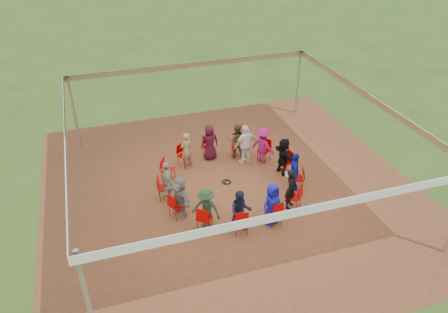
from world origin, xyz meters
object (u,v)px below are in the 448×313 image
object	(u,v)px
chair_6	(168,170)
chair_7	(164,188)
chair_0	(297,178)
person_seated_1	(284,156)
chair_5	(184,156)
chair_8	(177,206)
person_seated_6	(167,180)
standing_person	(246,144)
chair_11	(274,213)
person_seated_2	(263,146)
person_seated_4	(210,142)
person_seated_11	(291,189)
chair_12	(294,197)
chair_4	(209,147)
chair_9	(205,218)
chair_2	(264,151)
chair_3	(237,145)
chair_10	(241,221)
person_seated_7	(179,197)
laptop	(290,173)
cable_coil	(227,182)
person_seated_0	(294,172)
person_seated_3	(237,141)
person_seated_8	(206,209)
person_seated_10	(272,204)
person_seated_9	(241,211)
chair_1	(286,162)
person_seated_5	(186,150)

from	to	relation	value
chair_6	chair_7	size ratio (longest dim) A/B	1.00
chair_0	person_seated_1	bearing A→B (deg)	19.90
chair_5	chair_8	world-z (taller)	same
person_seated_6	standing_person	xyz separation A→B (m)	(3.34, 1.33, 0.09)
chair_11	standing_person	xyz separation A→B (m)	(0.43, 3.74, 0.38)
chair_5	person_seated_2	bearing A→B (deg)	136.77
person_seated_4	person_seated_11	world-z (taller)	same
chair_12	person_seated_1	world-z (taller)	person_seated_1
chair_5	chair_11	distance (m)	4.67
chair_4	person_seated_1	xyz separation A→B (m)	(2.32, -1.97, 0.28)
chair_9	chair_11	size ratio (longest dim) A/B	1.00
chair_2	standing_person	size ratio (longest dim) A/B	0.55
chair_0	chair_5	bearing A→B (deg)	69.23
chair_3	chair_7	xyz separation A→B (m)	(-3.34, -1.97, 0.00)
chair_5	chair_10	world-z (taller)	same
chair_7	chair_11	world-z (taller)	same
chair_11	person_seated_7	distance (m)	3.06
person_seated_2	laptop	size ratio (longest dim) A/B	3.93
standing_person	chair_11	bearing A→B (deg)	71.16
laptop	cable_coil	bearing A→B (deg)	79.91
chair_4	person_seated_0	bearing A→B (deg)	123.58
chair_2	chair_10	bearing A→B (deg)	110.77
person_seated_3	person_seated_4	world-z (taller)	same
chair_7	person_seated_7	bearing A→B (deg)	19.90
chair_11	person_seated_4	bearing A→B (deg)	83.26
person_seated_8	cable_coil	world-z (taller)	person_seated_8
person_seated_10	chair_11	bearing A→B (deg)	-90.00
person_seated_9	standing_person	xyz separation A→B (m)	(1.54, 3.68, 0.09)
chair_2	chair_4	distance (m)	2.19
chair_11	person_seated_11	xyz separation A→B (m)	(0.89, 0.66, 0.28)
chair_2	person_seated_9	size ratio (longest dim) A/B	0.62
chair_8	person_seated_2	world-z (taller)	person_seated_2
chair_0	chair_1	xyz separation A→B (m)	(0.08, 1.12, 0.00)
chair_3	laptop	world-z (taller)	chair_3
person_seated_0	person_seated_5	bearing A→B (deg)	69.23
chair_10	person_seated_10	size ratio (longest dim) A/B	0.62
chair_0	chair_5	distance (m)	4.40
chair_7	person_seated_3	world-z (taller)	person_seated_3
chair_3	person_seated_4	bearing A→B (deg)	19.90
person_seated_6	person_seated_10	distance (m)	3.68
chair_9	person_seated_8	world-z (taller)	person_seated_8
person_seated_9	person_seated_11	xyz separation A→B (m)	(1.99, 0.60, 0.00)
chair_6	chair_10	world-z (taller)	same
chair_1	person_seated_5	xyz separation A→B (m)	(-3.46, 1.53, 0.28)
chair_10	person_seated_6	bearing A→B (deg)	136.77
chair_11	chair_12	bearing A→B (deg)	13.85
chair_0	person_seated_3	world-z (taller)	person_seated_3
cable_coil	chair_9	bearing A→B (deg)	-123.02
person_seated_6	chair_8	bearing A→B (deg)	7.79
chair_7	chair_11	size ratio (longest dim) A/B	1.00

